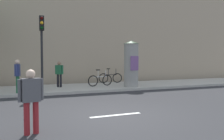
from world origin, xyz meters
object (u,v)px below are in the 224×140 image
bicycle_leaning (100,80)px  traffic_light (42,41)px  pedestrian_with_bag (31,96)px  pedestrian_in_red_top (18,73)px  bicycle_upright (110,78)px  pedestrian_in_light_jacket (59,72)px  poster_column (131,63)px

bicycle_leaning → traffic_light: bearing=-156.4°
pedestrian_with_bag → bicycle_leaning: pedestrian_with_bag is taller
bicycle_leaning → pedestrian_in_red_top: bearing=-165.3°
pedestrian_with_bag → bicycle_upright: 11.01m
bicycle_leaning → pedestrian_in_light_jacket: bearing=171.6°
bicycle_leaning → bicycle_upright: 2.09m
pedestrian_with_bag → pedestrian_in_light_jacket: bearing=77.8°
pedestrian_with_bag → bicycle_upright: size_ratio=0.93×
pedestrian_in_light_jacket → bicycle_upright: 4.15m
pedestrian_with_bag → traffic_light: bearing=84.2°
poster_column → pedestrian_in_red_top: (-6.69, -0.27, -0.48)m
traffic_light → pedestrian_in_red_top: size_ratio=2.31×
pedestrian_with_bag → bicycle_leaning: 8.95m
traffic_light → pedestrian_in_light_jacket: size_ratio=2.48×
pedestrian_with_bag → pedestrian_in_light_jacket: 8.38m
pedestrian_in_light_jacket → pedestrian_in_red_top: bearing=-144.4°
poster_column → bicycle_upright: (-0.43, 2.64, -1.10)m
poster_column → pedestrian_with_bag: 9.16m
poster_column → bicycle_upright: size_ratio=1.69×
poster_column → pedestrian_in_light_jacket: bearing=162.1°
pedestrian_in_red_top → bicycle_upright: (6.26, 2.91, -0.62)m
poster_column → bicycle_leaning: bearing=149.8°
bicycle_upright → pedestrian_in_light_jacket: bearing=-162.6°
pedestrian_in_red_top → bicycle_leaning: bearing=14.7°
pedestrian_in_red_top → pedestrian_in_light_jacket: pedestrian_in_red_top is taller
traffic_light → bicycle_upright: size_ratio=2.28×
pedestrian_in_red_top → pedestrian_in_light_jacket: (2.34, 1.68, -0.07)m
bicycle_leaning → bicycle_upright: (1.33, 1.61, 0.00)m
pedestrian_in_red_top → pedestrian_in_light_jacket: size_ratio=1.07×
poster_column → bicycle_leaning: (-1.76, 1.02, -1.10)m
traffic_light → bicycle_upright: (5.06, 3.24, -2.31)m
poster_column → bicycle_upright: poster_column is taller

